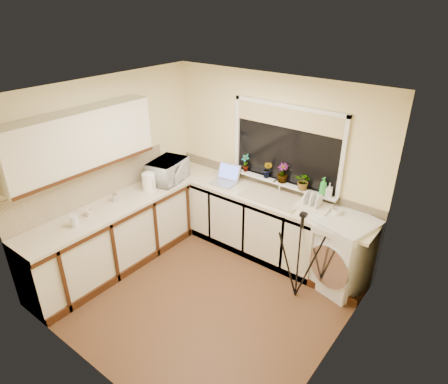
% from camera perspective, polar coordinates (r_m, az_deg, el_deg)
% --- Properties ---
extents(floor, '(3.20, 3.20, 0.00)m').
position_cam_1_polar(floor, '(5.04, -2.95, -14.39)').
color(floor, '#533421').
rests_on(floor, ground).
extents(ceiling, '(3.20, 3.20, 0.00)m').
position_cam_1_polar(ceiling, '(3.90, -3.80, 13.90)').
color(ceiling, white).
rests_on(ceiling, ground).
extents(wall_back, '(3.20, 0.00, 3.20)m').
position_cam_1_polar(wall_back, '(5.44, 7.06, 3.95)').
color(wall_back, beige).
rests_on(wall_back, ground).
extents(wall_front, '(3.20, 0.00, 3.20)m').
position_cam_1_polar(wall_front, '(3.54, -19.69, -11.27)').
color(wall_front, beige).
rests_on(wall_front, ground).
extents(wall_left, '(0.00, 3.00, 3.00)m').
position_cam_1_polar(wall_left, '(5.42, -16.26, 2.97)').
color(wall_left, beige).
rests_on(wall_left, ground).
extents(wall_right, '(0.00, 3.00, 3.00)m').
position_cam_1_polar(wall_right, '(3.65, 16.39, -9.44)').
color(wall_right, beige).
rests_on(wall_right, ground).
extents(base_cabinet_back, '(2.55, 0.60, 0.86)m').
position_cam_1_polar(base_cabinet_back, '(5.72, 2.27, -3.53)').
color(base_cabinet_back, silver).
rests_on(base_cabinet_back, floor).
extents(base_cabinet_left, '(0.54, 2.40, 0.86)m').
position_cam_1_polar(base_cabinet_left, '(5.42, -15.77, -6.55)').
color(base_cabinet_left, silver).
rests_on(base_cabinet_left, floor).
extents(worktop_back, '(3.20, 0.60, 0.04)m').
position_cam_1_polar(worktop_back, '(5.35, 5.18, -0.43)').
color(worktop_back, beige).
rests_on(worktop_back, base_cabinet_back).
extents(worktop_left, '(0.60, 2.40, 0.04)m').
position_cam_1_polar(worktop_left, '(5.19, -16.37, -2.38)').
color(worktop_left, beige).
rests_on(worktop_left, base_cabinet_left).
extents(upper_cabinet, '(0.28, 1.90, 0.70)m').
position_cam_1_polar(upper_cabinet, '(4.87, -20.16, 6.98)').
color(upper_cabinet, silver).
rests_on(upper_cabinet, wall_left).
extents(splashback_left, '(0.02, 2.40, 0.45)m').
position_cam_1_polar(splashback_left, '(5.30, -18.59, 0.89)').
color(splashback_left, beige).
rests_on(splashback_left, wall_left).
extents(splashback_back, '(3.20, 0.02, 0.14)m').
position_cam_1_polar(splashback_back, '(5.53, 6.84, 1.48)').
color(splashback_back, beige).
rests_on(splashback_back, wall_back).
extents(window_glass, '(1.50, 0.02, 1.00)m').
position_cam_1_polar(window_glass, '(5.22, 9.05, 6.66)').
color(window_glass, black).
rests_on(window_glass, wall_back).
extents(window_blind, '(1.50, 0.02, 0.25)m').
position_cam_1_polar(window_blind, '(5.08, 9.21, 10.55)').
color(window_blind, tan).
rests_on(window_blind, wall_back).
extents(windowsill, '(1.60, 0.14, 0.03)m').
position_cam_1_polar(windowsill, '(5.37, 8.37, 1.34)').
color(windowsill, white).
rests_on(windowsill, wall_back).
extents(sink, '(0.82, 0.46, 0.03)m').
position_cam_1_polar(sink, '(5.24, 7.02, -0.71)').
color(sink, tan).
rests_on(sink, worktop_back).
extents(faucet, '(0.03, 0.03, 0.24)m').
position_cam_1_polar(faucet, '(5.34, 8.09, 1.01)').
color(faucet, silver).
rests_on(faucet, worktop_back).
extents(washing_machine, '(0.80, 0.78, 0.94)m').
position_cam_1_polar(washing_machine, '(5.11, 16.54, -8.36)').
color(washing_machine, silver).
rests_on(washing_machine, floor).
extents(laptop, '(0.38, 0.38, 0.25)m').
position_cam_1_polar(laptop, '(5.62, 0.26, 2.06)').
color(laptop, '#A0A0A8').
rests_on(laptop, worktop_back).
extents(kettle, '(0.18, 0.18, 0.24)m').
position_cam_1_polar(kettle, '(5.47, -10.87, 1.43)').
color(kettle, white).
rests_on(kettle, worktop_left).
extents(dish_rack, '(0.43, 0.33, 0.06)m').
position_cam_1_polar(dish_rack, '(5.04, 12.85, -2.16)').
color(dish_rack, beige).
rests_on(dish_rack, worktop_back).
extents(tripod, '(0.59, 0.59, 1.16)m').
position_cam_1_polar(tripod, '(4.72, 10.86, -9.15)').
color(tripod, black).
rests_on(tripod, floor).
extents(glass_jug, '(0.10, 0.10, 0.14)m').
position_cam_1_polar(glass_jug, '(4.87, -20.90, -3.98)').
color(glass_jug, silver).
rests_on(glass_jug, worktop_left).
extents(steel_jar, '(0.08, 0.08, 0.10)m').
position_cam_1_polar(steel_jar, '(5.29, -15.56, -0.81)').
color(steel_jar, silver).
rests_on(steel_jar, worktop_left).
extents(microwave, '(0.50, 0.64, 0.32)m').
position_cam_1_polar(microwave, '(5.68, -8.16, 3.08)').
color(microwave, white).
rests_on(microwave, worktop_left).
extents(plant_a, '(0.15, 0.12, 0.26)m').
position_cam_1_polar(plant_a, '(5.59, 3.12, 4.25)').
color(plant_a, '#999999').
rests_on(plant_a, windowsill).
extents(plant_b, '(0.14, 0.11, 0.25)m').
position_cam_1_polar(plant_b, '(5.41, 6.33, 3.27)').
color(plant_b, '#999999').
rests_on(plant_b, windowsill).
extents(plant_c, '(0.15, 0.15, 0.27)m').
position_cam_1_polar(plant_c, '(5.30, 8.49, 2.74)').
color(plant_c, '#999999').
rests_on(plant_c, windowsill).
extents(plant_d, '(0.22, 0.19, 0.24)m').
position_cam_1_polar(plant_d, '(5.14, 11.51, 1.54)').
color(plant_d, '#999999').
rests_on(plant_d, windowsill).
extents(soap_bottle_green, '(0.11, 0.11, 0.24)m').
position_cam_1_polar(soap_bottle_green, '(5.05, 14.22, 0.79)').
color(soap_bottle_green, green).
rests_on(soap_bottle_green, windowsill).
extents(soap_bottle_clear, '(0.10, 0.10, 0.18)m').
position_cam_1_polar(soap_bottle_clear, '(5.07, 15.02, 0.33)').
color(soap_bottle_clear, '#999999').
rests_on(soap_bottle_clear, windowsill).
extents(cup_back, '(0.16, 0.16, 0.10)m').
position_cam_1_polar(cup_back, '(4.95, 16.05, -2.91)').
color(cup_back, white).
rests_on(cup_back, worktop_back).
extents(cup_left, '(0.11, 0.11, 0.08)m').
position_cam_1_polar(cup_left, '(5.05, -19.06, -2.87)').
color(cup_left, beige).
rests_on(cup_left, worktop_left).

